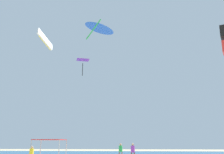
# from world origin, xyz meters

# --- Properties ---
(ocean_strip) EXTENTS (110.00, 21.26, 0.03)m
(ocean_strip) POSITION_xyz_m (0.00, 25.74, 0.01)
(ocean_strip) COLOR #28608C
(ocean_strip) RESTS_ON ground
(canopy_tent) EXTENTS (3.04, 2.68, 2.21)m
(canopy_tent) POSITION_xyz_m (-7.30, 3.48, 2.10)
(canopy_tent) COLOR #B2B2B7
(canopy_tent) RESTS_ON ground
(person_near_tent) EXTENTS (0.48, 0.43, 1.81)m
(person_near_tent) POSITION_xyz_m (0.12, 7.29, 1.06)
(person_near_tent) COLOR slate
(person_near_tent) RESTS_ON ground
(person_leftmost) EXTENTS (0.38, 0.42, 1.58)m
(person_leftmost) POSITION_xyz_m (-7.54, -0.39, 0.93)
(person_leftmost) COLOR #33384C
(person_leftmost) RESTS_ON ground
(person_central) EXTENTS (0.49, 0.43, 1.82)m
(person_central) POSITION_xyz_m (1.59, 5.55, 1.07)
(person_central) COLOR brown
(person_central) RESTS_ON ground
(kite_diamond_purple) EXTENTS (3.06, 3.05, 3.51)m
(kite_diamond_purple) POSITION_xyz_m (-8.15, 21.60, 17.88)
(kite_diamond_purple) COLOR purple
(kite_delta_blue) EXTENTS (4.95, 4.94, 3.34)m
(kite_delta_blue) POSITION_xyz_m (-2.27, 5.06, 16.42)
(kite_delta_blue) COLOR blue
(kite_parafoil_white) EXTENTS (1.38, 3.82, 2.35)m
(kite_parafoil_white) POSITION_xyz_m (-10.94, 8.50, 16.50)
(kite_parafoil_white) COLOR white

